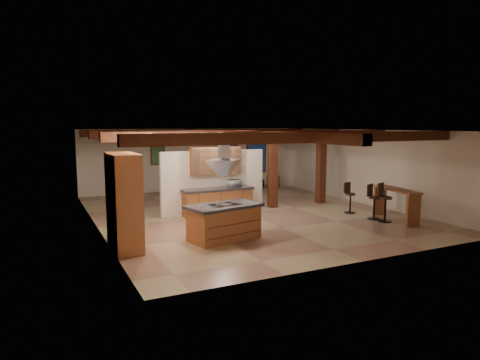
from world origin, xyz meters
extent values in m
plane|color=tan|center=(0.00, 0.00, 0.00)|extent=(12.00, 12.00, 0.00)
plane|color=silver|center=(0.00, 6.00, 1.45)|extent=(10.00, 0.00, 10.00)
plane|color=silver|center=(0.00, -6.00, 1.45)|extent=(10.00, 0.00, 10.00)
plane|color=silver|center=(-5.00, 0.00, 1.45)|extent=(0.00, 12.00, 12.00)
plane|color=silver|center=(5.00, 0.00, 1.45)|extent=(0.00, 12.00, 12.00)
plane|color=#371811|center=(0.00, 0.00, 2.90)|extent=(12.00, 12.00, 0.00)
cube|color=#401910|center=(0.00, -4.00, 2.76)|extent=(10.00, 0.25, 0.28)
cube|color=#401910|center=(0.00, -1.30, 2.76)|extent=(10.00, 0.25, 0.28)
cube|color=#401910|center=(0.00, 1.30, 2.76)|extent=(10.00, 0.25, 0.28)
cube|color=#401910|center=(0.00, 4.00, 2.76)|extent=(10.00, 0.25, 0.28)
cube|color=#401910|center=(0.00, 0.00, 2.76)|extent=(0.28, 12.00, 0.28)
cube|color=#401910|center=(1.40, 0.50, 1.45)|extent=(0.30, 0.30, 2.90)
cube|color=#401910|center=(3.60, 0.50, 1.45)|extent=(0.30, 0.30, 2.90)
cube|color=#401910|center=(2.50, 0.50, 2.60)|extent=(2.50, 0.28, 0.28)
cube|color=silver|center=(-1.00, 0.50, 1.10)|extent=(3.80, 0.18, 2.20)
cube|color=#955C30|center=(-4.67, -2.60, 1.20)|extent=(0.64, 1.60, 2.40)
cube|color=silver|center=(-4.37, -2.60, 1.15)|extent=(0.06, 0.62, 0.95)
cube|color=black|center=(-4.33, -2.60, 1.35)|extent=(0.01, 0.50, 0.28)
cube|color=#955C30|center=(-1.00, 0.11, 0.43)|extent=(2.40, 0.60, 0.86)
cube|color=black|center=(-1.00, 0.11, 0.90)|extent=(2.50, 0.66, 0.08)
cube|color=#955C30|center=(-1.00, 0.32, 1.85)|extent=(1.80, 0.34, 0.95)
cube|color=silver|center=(-1.00, 0.14, 1.85)|extent=(1.74, 0.02, 0.90)
pyramid|color=silver|center=(-2.08, -2.90, 1.73)|extent=(1.10, 1.10, 0.45)
cube|color=silver|center=(-2.08, -2.90, 2.54)|extent=(0.26, 0.22, 0.73)
cube|color=#401910|center=(2.00, 5.94, 1.50)|extent=(1.10, 0.05, 1.70)
cube|color=black|center=(2.00, 5.91, 1.50)|extent=(0.95, 0.02, 1.55)
cube|color=#401910|center=(3.60, 5.94, 1.50)|extent=(1.10, 0.05, 1.70)
cube|color=black|center=(3.60, 5.91, 1.50)|extent=(0.95, 0.02, 1.55)
cube|color=#401910|center=(-1.50, 5.94, 1.70)|extent=(0.65, 0.04, 0.85)
cube|color=#24542F|center=(-1.50, 5.92, 1.70)|extent=(0.55, 0.01, 0.75)
cylinder|color=silver|center=(-2.60, -2.80, 2.87)|extent=(0.16, 0.16, 0.03)
cylinder|color=silver|center=(-1.00, -0.50, 2.87)|extent=(0.16, 0.16, 0.03)
cylinder|color=silver|center=(-4.00, -2.50, 2.87)|extent=(0.16, 0.16, 0.03)
cube|color=#955C30|center=(-2.08, -2.90, 0.44)|extent=(2.00, 1.28, 0.88)
cube|color=black|center=(-2.08, -2.90, 0.92)|extent=(2.14, 1.43, 0.08)
cube|color=black|center=(-2.08, -2.90, 0.97)|extent=(0.86, 0.66, 0.02)
imported|color=#401B10|center=(-0.65, 2.41, 0.30)|extent=(1.88, 1.28, 0.61)
imported|color=black|center=(2.68, 5.50, 0.28)|extent=(1.91, 0.76, 0.56)
imported|color=#AEAEB2|center=(-0.39, 0.11, 1.06)|extent=(0.47, 0.34, 0.25)
cube|color=#955C30|center=(3.85, -3.19, 1.02)|extent=(0.88, 2.05, 0.06)
cube|color=#955C30|center=(3.68, -4.07, 0.50)|extent=(0.46, 0.18, 1.00)
cube|color=#955C30|center=(4.03, -2.31, 0.50)|extent=(0.46, 0.18, 1.00)
cube|color=#401910|center=(4.04, 4.99, 0.29)|extent=(0.47, 0.47, 0.58)
cylinder|color=black|center=(4.04, 4.99, 0.66)|extent=(0.06, 0.06, 0.15)
cone|color=#FFD999|center=(4.04, 4.99, 0.81)|extent=(0.26, 0.26, 0.17)
cylinder|color=black|center=(3.42, -3.18, 0.78)|extent=(0.39, 0.39, 0.08)
cube|color=black|center=(3.36, -3.01, 1.02)|extent=(0.36, 0.17, 0.43)
cylinder|color=black|center=(3.42, -3.18, 0.39)|extent=(0.06, 0.06, 0.76)
cylinder|color=black|center=(3.42, -3.18, 0.02)|extent=(0.43, 0.43, 0.03)
cylinder|color=black|center=(3.36, -2.75, 0.72)|extent=(0.36, 0.36, 0.07)
cube|color=black|center=(3.30, -2.59, 0.95)|extent=(0.33, 0.15, 0.40)
cylinder|color=black|center=(3.36, -2.75, 0.36)|extent=(0.06, 0.06, 0.70)
cylinder|color=black|center=(3.36, -2.75, 0.02)|extent=(0.40, 0.40, 0.03)
cylinder|color=black|center=(3.33, -1.61, 0.67)|extent=(0.34, 0.34, 0.07)
cube|color=black|center=(3.30, -1.45, 0.89)|extent=(0.32, 0.09, 0.37)
cylinder|color=black|center=(3.33, -1.61, 0.34)|extent=(0.06, 0.06, 0.65)
cylinder|color=black|center=(3.33, -1.61, 0.02)|extent=(0.37, 0.37, 0.03)
cube|color=#401910|center=(-1.56, 1.85, 0.49)|extent=(0.54, 0.54, 0.06)
cube|color=#401910|center=(-1.51, 2.07, 0.88)|extent=(0.45, 0.16, 0.81)
cylinder|color=#401910|center=(-1.78, 1.71, 0.23)|extent=(0.05, 0.05, 0.45)
cylinder|color=#401910|center=(-1.42, 1.63, 0.23)|extent=(0.05, 0.05, 0.45)
cylinder|color=#401910|center=(-1.70, 2.07, 0.23)|extent=(0.05, 0.05, 0.45)
cylinder|color=#401910|center=(-1.34, 1.98, 0.23)|extent=(0.05, 0.05, 0.45)
cube|color=#401910|center=(-1.22, 3.32, 0.49)|extent=(0.54, 0.54, 0.06)
cube|color=#401910|center=(-1.27, 3.10, 0.88)|extent=(0.45, 0.16, 0.81)
cylinder|color=#401910|center=(-1.00, 3.45, 0.23)|extent=(0.05, 0.05, 0.45)
cylinder|color=#401910|center=(-1.35, 3.54, 0.23)|extent=(0.05, 0.05, 0.45)
cylinder|color=#401910|center=(-1.08, 3.10, 0.23)|extent=(0.05, 0.05, 0.45)
cylinder|color=#401910|center=(-1.44, 3.18, 0.23)|extent=(0.05, 0.05, 0.45)
cube|color=#401910|center=(-0.83, 1.67, 0.49)|extent=(0.54, 0.54, 0.06)
cube|color=#401910|center=(-0.77, 1.90, 0.88)|extent=(0.45, 0.16, 0.81)
cylinder|color=#401910|center=(-1.05, 1.54, 0.23)|extent=(0.05, 0.05, 0.45)
cylinder|color=#401910|center=(-0.69, 1.45, 0.23)|extent=(0.05, 0.05, 0.45)
cylinder|color=#401910|center=(-0.96, 1.90, 0.23)|extent=(0.05, 0.05, 0.45)
cylinder|color=#401910|center=(-0.60, 1.81, 0.23)|extent=(0.05, 0.05, 0.45)
cube|color=#401910|center=(-0.48, 3.15, 0.49)|extent=(0.54, 0.54, 0.06)
cube|color=#401910|center=(-0.53, 2.92, 0.88)|extent=(0.45, 0.16, 0.81)
cylinder|color=#401910|center=(-0.26, 3.28, 0.23)|extent=(0.05, 0.05, 0.45)
cylinder|color=#401910|center=(-0.62, 3.37, 0.23)|extent=(0.05, 0.05, 0.45)
cylinder|color=#401910|center=(-0.34, 2.93, 0.23)|extent=(0.05, 0.05, 0.45)
cylinder|color=#401910|center=(-0.70, 3.01, 0.23)|extent=(0.05, 0.05, 0.45)
cube|color=#401910|center=(-0.09, 1.50, 0.49)|extent=(0.54, 0.54, 0.06)
cube|color=#401910|center=(-0.04, 1.72, 0.88)|extent=(0.45, 0.16, 0.81)
cylinder|color=#401910|center=(-0.31, 1.37, 0.23)|extent=(0.05, 0.05, 0.45)
cylinder|color=#401910|center=(0.05, 1.28, 0.23)|extent=(0.05, 0.05, 0.45)
cylinder|color=#401910|center=(-0.23, 1.72, 0.23)|extent=(0.05, 0.05, 0.45)
cylinder|color=#401910|center=(0.13, 1.64, 0.23)|extent=(0.05, 0.05, 0.45)
cube|color=#401910|center=(0.25, 2.97, 0.49)|extent=(0.54, 0.54, 0.06)
cube|color=#401910|center=(0.20, 2.75, 0.88)|extent=(0.45, 0.16, 0.81)
cylinder|color=#401910|center=(0.47, 3.11, 0.23)|extent=(0.05, 0.05, 0.45)
cylinder|color=#401910|center=(0.12, 3.19, 0.23)|extent=(0.05, 0.05, 0.45)
cylinder|color=#401910|center=(0.39, 2.75, 0.23)|extent=(0.05, 0.05, 0.45)
cylinder|color=#401910|center=(0.03, 2.84, 0.23)|extent=(0.05, 0.05, 0.45)
camera|label=1|loc=(-6.62, -13.24, 3.09)|focal=32.00mm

